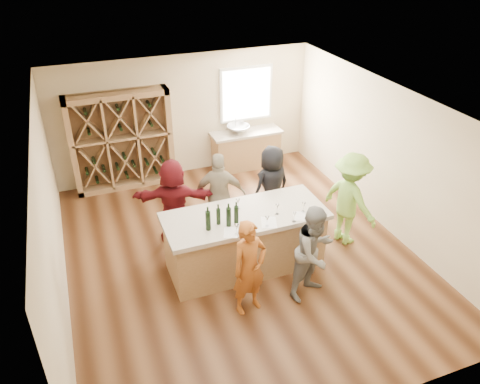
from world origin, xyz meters
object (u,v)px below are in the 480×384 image
object	(u,v)px
wine_rack	(122,141)
person_near_left	(249,268)
wine_bottle_c	(218,216)
person_far_mid	(220,195)
wine_bottle_e	(236,215)
tasting_counter_base	(245,242)
wine_bottle_b	(208,221)
person_near_right	(315,252)
wine_bottle_d	(229,217)
sink	(238,129)
person_server	(350,199)
person_far_right	(272,186)
person_far_left	(174,201)

from	to	relation	value
wine_rack	person_near_left	xyz separation A→B (m)	(1.15, -4.66, -0.30)
wine_bottle_c	person_far_mid	bearing A→B (deg)	70.65
wine_bottle_e	wine_bottle_c	bearing A→B (deg)	165.41
wine_bottle_c	tasting_counter_base	bearing A→B (deg)	13.43
wine_bottle_b	wine_bottle_e	distance (m)	0.48
wine_bottle_e	person_near_right	distance (m)	1.36
wine_bottle_d	sink	bearing A→B (deg)	67.22
sink	wine_bottle_c	size ratio (longest dim) A/B	1.93
wine_bottle_e	wine_bottle_b	bearing A→B (deg)	-177.56
wine_bottle_d	person_near_right	bearing A→B (deg)	-35.16
wine_bottle_c	sink	bearing A→B (deg)	64.91
wine_bottle_e	wine_rack	bearing A→B (deg)	107.81
wine_bottle_c	person_far_mid	size ratio (longest dim) A/B	0.17
wine_rack	person_server	world-z (taller)	wine_rack
wine_bottle_c	wine_bottle_e	world-z (taller)	wine_bottle_e
person_near_right	wine_bottle_e	bearing A→B (deg)	118.11
sink	person_far_mid	xyz separation A→B (m)	(-1.29, -2.45, -0.18)
person_near_right	person_far_mid	distance (m)	2.32
person_server	person_far_right	world-z (taller)	person_server
wine_bottle_c	wine_bottle_d	distance (m)	0.17
person_far_right	tasting_counter_base	bearing A→B (deg)	36.19
person_far_left	person_far_right	bearing A→B (deg)	-165.58
wine_bottle_b	person_near_left	xyz separation A→B (m)	(0.38, -0.78, -0.45)
sink	wine_bottle_b	world-z (taller)	wine_bottle_b
sink	person_near_left	size ratio (longest dim) A/B	0.34
wine_bottle_c	person_near_right	world-z (taller)	person_near_right
person_near_left	person_near_right	size ratio (longest dim) A/B	0.99
person_server	person_near_left	bearing A→B (deg)	96.96
sink	tasting_counter_base	bearing A→B (deg)	-108.98
wine_bottle_b	wine_bottle_c	world-z (taller)	wine_bottle_b
wine_bottle_b	wine_bottle_e	bearing A→B (deg)	2.44
person_server	wine_bottle_d	bearing A→B (deg)	79.68
wine_bottle_d	person_far_right	bearing A→B (deg)	44.93
person_far_mid	person_near_left	bearing A→B (deg)	103.54
person_far_left	wine_bottle_c	bearing A→B (deg)	124.02
wine_bottle_e	person_server	size ratio (longest dim) A/B	0.17
person_near_right	wine_bottle_b	bearing A→B (deg)	129.13
sink	wine_bottle_c	world-z (taller)	wine_bottle_c
sink	person_far_right	size ratio (longest dim) A/B	0.33
sink	wine_bottle_e	xyz separation A→B (m)	(-1.46, -3.78, 0.22)
person_far_mid	tasting_counter_base	bearing A→B (deg)	113.39
tasting_counter_base	person_near_left	size ratio (longest dim) A/B	1.63
person_far_mid	person_far_left	xyz separation A→B (m)	(-0.86, 0.08, -0.00)
wine_bottle_e	person_far_right	size ratio (longest dim) A/B	0.19
tasting_counter_base	wine_bottle_c	distance (m)	0.89
wine_rack	wine_bottle_b	distance (m)	3.95
person_near_right	person_far_left	size ratio (longest dim) A/B	0.98
sink	person_far_right	bearing A→B (deg)	-95.39
tasting_counter_base	wine_bottle_e	bearing A→B (deg)	-139.74
wine_bottle_d	person_far_mid	distance (m)	1.46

